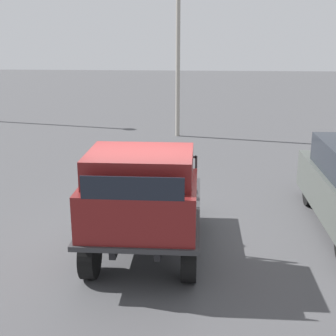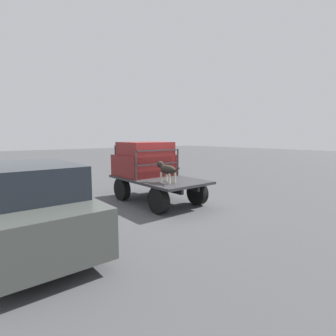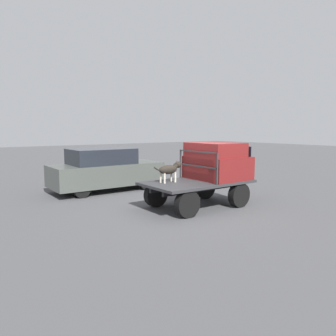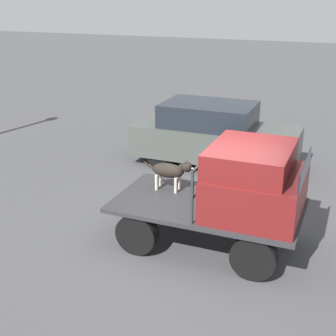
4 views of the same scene
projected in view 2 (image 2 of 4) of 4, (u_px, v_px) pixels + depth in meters
ground_plane at (158, 202)px, 8.93m from camera, size 80.00×80.00×0.00m
flatbed_truck at (158, 185)px, 8.86m from camera, size 3.43×1.91×0.84m
truck_cab at (144, 160)px, 9.41m from camera, size 1.60×1.79×1.20m
truck_headboard at (158, 160)px, 8.76m from camera, size 0.04×1.79×0.95m
dog at (166, 169)px, 7.93m from camera, size 1.05×0.28×0.67m
parked_sedan at (25, 205)px, 5.26m from camera, size 4.41×1.84×1.70m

